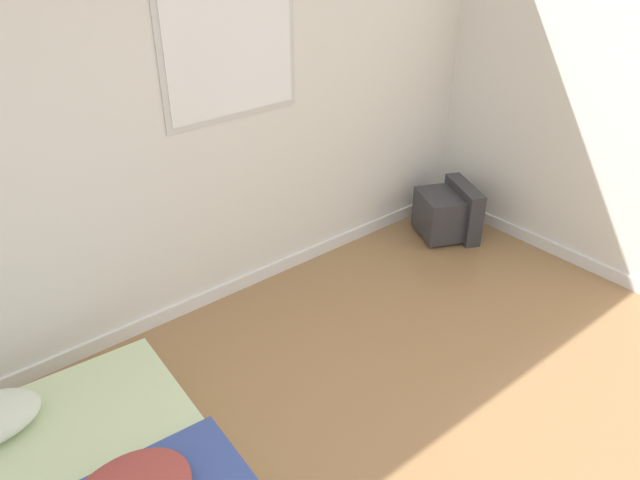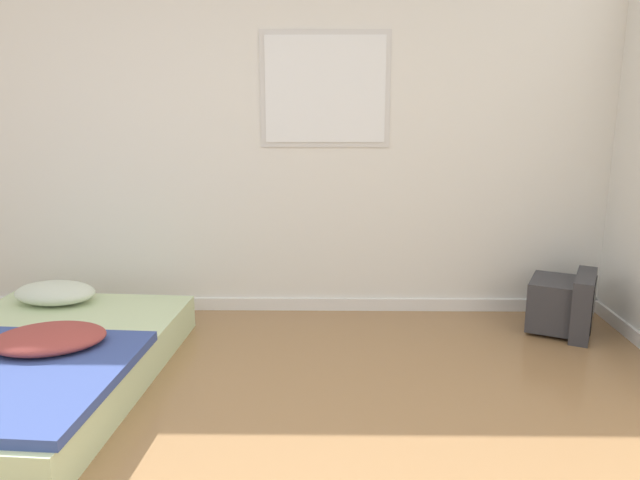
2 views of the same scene
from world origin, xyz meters
TOP-DOWN VIEW (x-y plane):
  - wall_back at (0.01, 2.51)m, footprint 7.88×0.08m
  - mattress_bed at (-0.81, 1.22)m, footprint 1.40×2.01m
  - crt_tv at (2.35, 2.08)m, footprint 0.53×0.55m

SIDE VIEW (x-z plane):
  - mattress_bed at x=-0.81m, z-range -0.04..0.32m
  - crt_tv at x=2.35m, z-range -0.01..0.40m
  - wall_back at x=0.01m, z-range -0.01..2.59m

